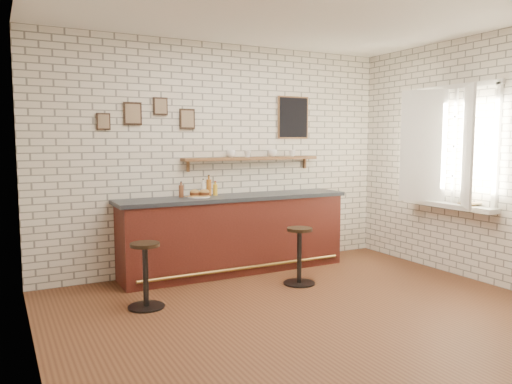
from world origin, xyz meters
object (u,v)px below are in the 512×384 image
at_px(sandwich_plate, 199,197).
at_px(book_upper, 466,203).
at_px(shelf_cup_c, 273,153).
at_px(condiment_bottle_yellow, 215,189).
at_px(book_lower, 464,204).
at_px(ciabatta_sandwich, 200,193).
at_px(shelf_cup_a, 231,154).
at_px(bar_counter, 235,234).
at_px(bitters_bottle_amber, 209,187).
at_px(bitters_bottle_white, 203,189).
at_px(shelf_cup_d, 292,153).
at_px(bar_stool_right, 299,254).
at_px(bitters_bottle_brown, 181,191).
at_px(bar_stool_left, 146,273).
at_px(shelf_cup_b, 248,154).

bearing_deg(sandwich_plate, book_upper, -31.18).
bearing_deg(book_upper, shelf_cup_c, 144.44).
bearing_deg(condiment_bottle_yellow, book_lower, -34.94).
relative_size(ciabatta_sandwich, book_upper, 1.16).
bearing_deg(shelf_cup_a, sandwich_plate, 156.98).
height_order(bar_counter, bitters_bottle_amber, bitters_bottle_amber).
bearing_deg(shelf_cup_a, bitters_bottle_white, 148.16).
distance_m(sandwich_plate, shelf_cup_a, 0.77).
bearing_deg(shelf_cup_d, shelf_cup_c, 152.75).
height_order(sandwich_plate, shelf_cup_c, shelf_cup_c).
bearing_deg(condiment_bottle_yellow, bar_stool_right, -57.51).
bearing_deg(bar_stool_right, ciabatta_sandwich, 134.67).
relative_size(ciabatta_sandwich, condiment_bottle_yellow, 1.42).
relative_size(sandwich_plate, ciabatta_sandwich, 1.06).
bearing_deg(book_lower, sandwich_plate, 153.58).
bearing_deg(book_lower, ciabatta_sandwich, 153.48).
height_order(sandwich_plate, book_upper, sandwich_plate).
distance_m(bar_stool_right, shelf_cup_d, 1.70).
bearing_deg(shelf_cup_d, bar_stool_right, -144.77).
bearing_deg(bitters_bottle_white, shelf_cup_a, 8.58).
bearing_deg(bitters_bottle_amber, bitters_bottle_white, -180.00).
bearing_deg(bar_counter, shelf_cup_c, 16.39).
distance_m(bitters_bottle_brown, book_lower, 3.52).
height_order(sandwich_plate, bar_stool_left, sandwich_plate).
bearing_deg(shelf_cup_c, bitters_bottle_white, 128.18).
relative_size(bitters_bottle_white, condiment_bottle_yellow, 1.21).
distance_m(ciabatta_sandwich, condiment_bottle_yellow, 0.28).
bearing_deg(bitters_bottle_white, ciabatta_sandwich, -132.25).
relative_size(sandwich_plate, book_lower, 1.26).
bearing_deg(bar_counter, book_lower, -35.15).
relative_size(bar_stool_right, book_upper, 3.04).
distance_m(bar_stool_left, book_upper, 3.91).
xyz_separation_m(shelf_cup_d, book_upper, (1.34, -1.88, -0.59)).
relative_size(bitters_bottle_brown, shelf_cup_d, 2.04).
bearing_deg(bitters_bottle_amber, sandwich_plate, -150.79).
xyz_separation_m(bitters_bottle_amber, shelf_cup_a, (0.35, 0.06, 0.43)).
distance_m(bar_counter, ciabatta_sandwich, 0.73).
xyz_separation_m(bar_counter, book_upper, (2.34, -1.68, 0.45)).
distance_m(ciabatta_sandwich, bitters_bottle_white, 0.14).
distance_m(condiment_bottle_yellow, bar_stool_right, 1.41).
xyz_separation_m(condiment_bottle_yellow, book_upper, (2.56, -1.81, -0.13)).
xyz_separation_m(bar_stool_left, book_upper, (3.78, -0.81, 0.59)).
relative_size(condiment_bottle_yellow, bar_stool_right, 0.27).
height_order(bitters_bottle_brown, book_upper, bitters_bottle_brown).
bearing_deg(ciabatta_sandwich, book_upper, -31.28).
bearing_deg(bar_counter, shelf_cup_a, 78.65).
relative_size(shelf_cup_b, shelf_cup_d, 0.96).
bearing_deg(bar_counter, shelf_cup_d, 11.33).
xyz_separation_m(bitters_bottle_amber, book_upper, (2.65, -1.81, -0.16)).
bearing_deg(bar_counter, bar_stool_right, -63.78).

